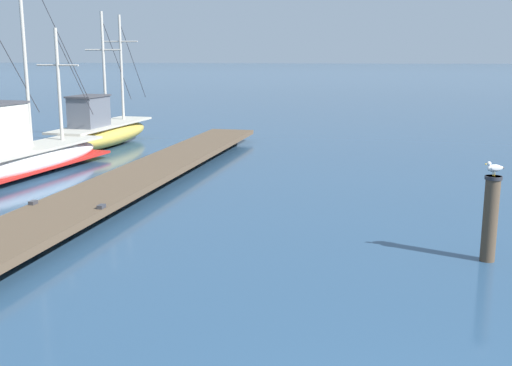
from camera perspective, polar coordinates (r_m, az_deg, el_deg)
floating_dock at (r=17.23m, az=-10.57°, el=0.69°), size 3.71×19.82×0.53m
fishing_boat_0 at (r=19.98m, az=-20.79°, el=2.45°), size 3.02×7.40×7.10m
fishing_boat_2 at (r=25.08m, az=-14.02°, el=4.68°), size 2.56×7.40×5.19m
mooring_piling at (r=11.73m, az=20.74°, el=-2.94°), size 0.30×0.30×1.55m
perched_seagull at (r=11.55m, az=21.09°, el=1.33°), size 0.37×0.23×0.27m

